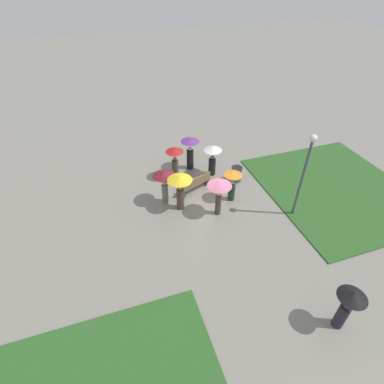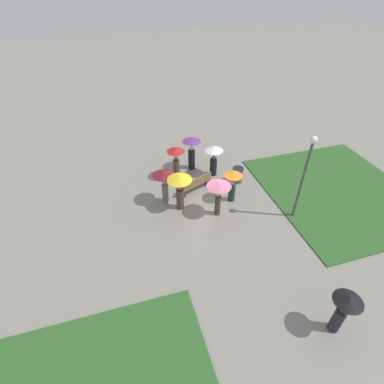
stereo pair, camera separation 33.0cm
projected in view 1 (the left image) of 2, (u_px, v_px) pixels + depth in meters
name	position (u px, v px, depth m)	size (l,w,h in m)	color
ground_plane	(206.00, 200.00, 15.39)	(90.00, 90.00, 0.00)	gray
lawn_patch_near	(335.00, 188.00, 16.11)	(7.31, 8.19, 0.06)	#2D5B26
park_bench	(196.00, 183.00, 15.71)	(1.86, 1.04, 0.90)	brown
lamp_post	(305.00, 166.00, 12.85)	(0.32, 0.32, 4.28)	#474C51
trash_bin	(236.00, 174.00, 16.45)	(0.61, 0.61, 0.86)	#4C4C51
crowd_person_purple	(190.00, 149.00, 16.92)	(1.05, 1.05, 1.96)	black
crowd_person_orange	(233.00, 181.00, 14.72)	(0.90, 0.90, 1.74)	#1E3328
crowd_person_red	(175.00, 158.00, 16.11)	(0.97, 0.97, 1.92)	#47382D
crowd_person_white	(213.00, 155.00, 16.44)	(1.01, 1.01, 1.84)	black
crowd_person_yellow	(180.00, 186.00, 14.09)	(1.18, 1.18, 1.90)	#47382D
crowd_person_maroon	(164.00, 179.00, 14.43)	(1.11, 1.11, 1.84)	slate
crowd_person_pink	(219.00, 188.00, 13.66)	(1.15, 1.15, 1.93)	#47382D
lone_walker_far_path	(348.00, 304.00, 9.41)	(0.93, 0.93, 1.89)	#2D2333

